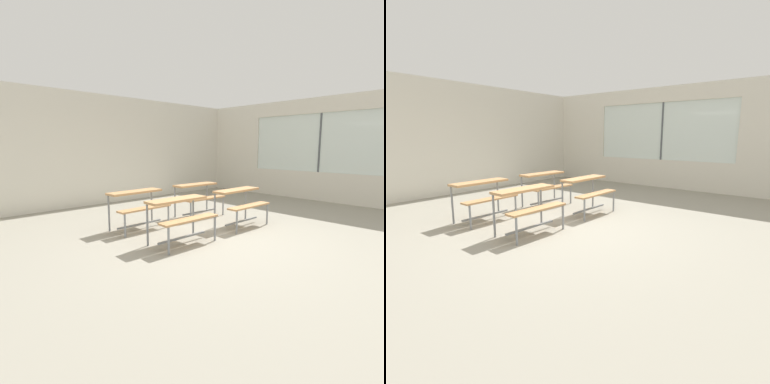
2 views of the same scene
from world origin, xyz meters
The scene contains 7 objects.
ground centered at (0.00, 0.00, -0.03)m, with size 10.00×9.00×0.05m, color gray.
wall_back centered at (0.00, 4.50, 1.50)m, with size 10.00×0.12×3.00m, color silver.
wall_right centered at (5.00, -0.13, 1.45)m, with size 0.12×9.00×3.00m.
desk_bench_r0c0 centered at (-0.60, 0.31, 0.56)m, with size 1.11×0.62×0.74m.
desk_bench_r0c1 centered at (1.00, 0.30, 0.56)m, with size 1.11×0.60×0.74m.
desk_bench_r1c0 centered at (-0.62, 1.53, 0.56)m, with size 1.11×0.61×0.74m.
desk_bench_r1c1 centered at (1.00, 1.50, 0.56)m, with size 1.13×0.64×0.74m.
Camera 1 is at (-3.80, -3.30, 1.60)m, focal length 28.00 mm.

